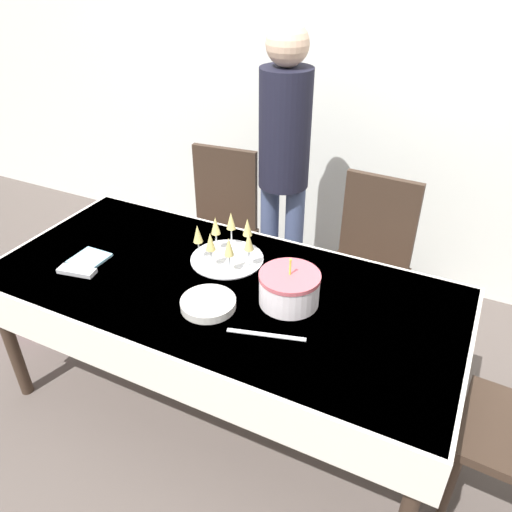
{
  "coord_description": "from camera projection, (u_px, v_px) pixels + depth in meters",
  "views": [
    {
      "loc": [
        0.91,
        -1.49,
        1.98
      ],
      "look_at": [
        0.13,
        0.1,
        0.85
      ],
      "focal_mm": 35.0,
      "sensor_mm": 36.0,
      "label": 1
    }
  ],
  "objects": [
    {
      "name": "dining_chair_far_right",
      "position": [
        368.0,
        259.0,
        2.67
      ],
      "size": [
        0.44,
        0.44,
        0.96
      ],
      "color": "#38281E",
      "rests_on": "ground_plane"
    },
    {
      "name": "wall_back",
      "position": [
        343.0,
        64.0,
        2.96
      ],
      "size": [
        8.0,
        0.05,
        2.7
      ],
      "color": "silver",
      "rests_on": "ground_plane"
    },
    {
      "name": "dining_chair_far_left",
      "position": [
        219.0,
        222.0,
        3.02
      ],
      "size": [
        0.46,
        0.46,
        0.96
      ],
      "color": "#38281E",
      "rests_on": "ground_plane"
    },
    {
      "name": "champagne_tray",
      "position": [
        226.0,
        244.0,
        2.26
      ],
      "size": [
        0.34,
        0.34,
        0.18
      ],
      "color": "silver",
      "rests_on": "dining_table"
    },
    {
      "name": "ground_plane",
      "position": [
        225.0,
        401.0,
        2.53
      ],
      "size": [
        12.0,
        12.0,
        0.0
      ],
      "primitive_type": "plane",
      "color": "#564C47"
    },
    {
      "name": "person_standing",
      "position": [
        284.0,
        151.0,
        2.72
      ],
      "size": [
        0.28,
        0.28,
        1.66
      ],
      "color": "#3F4C72",
      "rests_on": "ground_plane"
    },
    {
      "name": "cake_knife",
      "position": [
        266.0,
        335.0,
        1.86
      ],
      "size": [
        0.29,
        0.1,
        0.0
      ],
      "color": "silver",
      "rests_on": "dining_table"
    },
    {
      "name": "dining_table",
      "position": [
        220.0,
        302.0,
        2.19
      ],
      "size": [
        2.05,
        0.94,
        0.73
      ],
      "color": "silver",
      "rests_on": "ground_plane"
    },
    {
      "name": "fork_pile",
      "position": [
        77.0,
        271.0,
        2.21
      ],
      "size": [
        0.18,
        0.09,
        0.02
      ],
      "color": "silver",
      "rests_on": "dining_table"
    },
    {
      "name": "birthday_cake",
      "position": [
        289.0,
        288.0,
        2.0
      ],
      "size": [
        0.25,
        0.25,
        0.21
      ],
      "color": "white",
      "rests_on": "dining_table"
    },
    {
      "name": "plate_stack_main",
      "position": [
        208.0,
        304.0,
        2.0
      ],
      "size": [
        0.22,
        0.22,
        0.03
      ],
      "color": "silver",
      "rests_on": "dining_table"
    },
    {
      "name": "gift_bag",
      "position": [
        40.0,
        301.0,
        3.03
      ],
      "size": [
        0.27,
        0.16,
        0.24
      ],
      "color": "#E559B2",
      "rests_on": "ground_plane"
    },
    {
      "name": "napkin_pile",
      "position": [
        89.0,
        259.0,
        2.3
      ],
      "size": [
        0.15,
        0.15,
        0.01
      ],
      "color": "#8CC6E0",
      "rests_on": "dining_table"
    }
  ]
}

